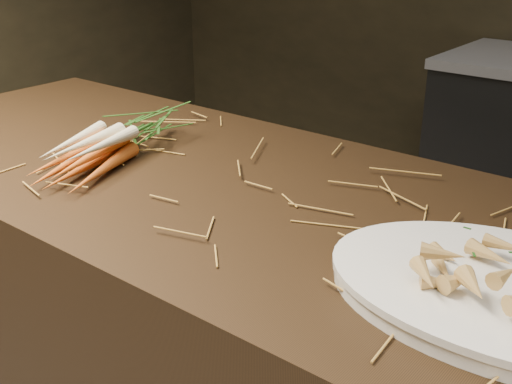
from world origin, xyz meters
The scene contains 2 objects.
straw_bedding centered at (0.00, 0.30, 0.91)m, with size 1.40×0.60×0.02m, color olive, non-canonical shape.
root_veg_bunch centered at (-0.55, 0.28, 0.94)m, with size 0.26×0.46×0.08m.
Camera 1 is at (0.45, -0.52, 1.35)m, focal length 45.00 mm.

